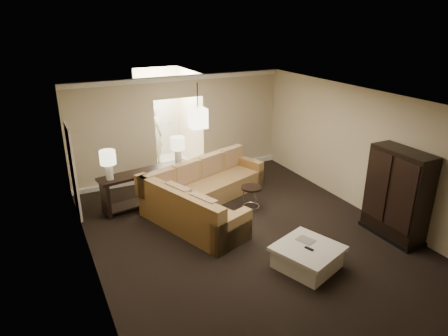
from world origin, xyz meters
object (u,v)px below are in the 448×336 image
sectional_sofa (205,194)px  coffee_table (307,257)px  armoire (397,196)px  drink_table (251,194)px  person (151,132)px  console_table (147,184)px

sectional_sofa → coffee_table: (0.73, -2.93, -0.18)m
sectional_sofa → armoire: size_ratio=1.86×
coffee_table → sectional_sofa: bearing=103.9°
armoire → drink_table: size_ratio=3.13×
armoire → person: (-3.14, 6.35, 0.10)m
drink_table → person: person is taller
person → sectional_sofa: bearing=108.8°
console_table → person: size_ratio=1.16×
drink_table → coffee_table: bearing=-95.3°
sectional_sofa → drink_table: 1.09m
drink_table → sectional_sofa: bearing=150.6°
sectional_sofa → coffee_table: size_ratio=2.61×
console_table → drink_table: bearing=-43.0°
sectional_sofa → person: person is taller
coffee_table → drink_table: drink_table is taller
person → console_table: bearing=86.6°
coffee_table → armoire: size_ratio=0.71×
coffee_table → person: bearing=97.9°
armoire → person: size_ratio=0.94×
sectional_sofa → coffee_table: bearing=-95.9°
sectional_sofa → coffee_table: sectional_sofa is taller
drink_table → person: bearing=105.3°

